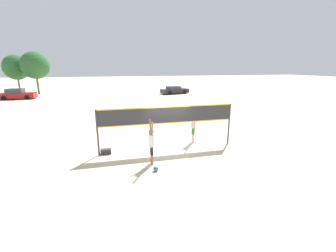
% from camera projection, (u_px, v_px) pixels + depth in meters
% --- Properties ---
extents(ground_plane, '(200.00, 200.00, 0.00)m').
position_uv_depth(ground_plane, '(168.00, 149.00, 12.95)').
color(ground_plane, beige).
extents(volleyball_net, '(7.72, 0.10, 2.48)m').
position_uv_depth(volleyball_net, '(168.00, 118.00, 12.48)').
color(volleyball_net, '#38383D').
rests_on(volleyball_net, ground_plane).
extents(player_spiker, '(0.28, 0.71, 2.17)m').
position_uv_depth(player_spiker, '(152.00, 141.00, 10.68)').
color(player_spiker, '#8C664C').
rests_on(player_spiker, ground_plane).
extents(player_blocker, '(0.28, 0.72, 2.26)m').
position_uv_depth(player_blocker, '(193.00, 124.00, 13.79)').
color(player_blocker, beige).
rests_on(player_blocker, ground_plane).
extents(volleyball, '(0.24, 0.24, 0.24)m').
position_uv_depth(volleyball, '(156.00, 169.00, 10.15)').
color(volleyball, blue).
rests_on(volleyball, ground_plane).
extents(gear_bag, '(0.55, 0.32, 0.27)m').
position_uv_depth(gear_bag, '(106.00, 151.00, 12.17)').
color(gear_bag, '#2D2D33').
rests_on(gear_bag, ground_plane).
extents(parked_car_near, '(5.11, 3.01, 1.30)m').
position_uv_depth(parked_car_near, '(174.00, 90.00, 38.95)').
color(parked_car_near, '#232328').
rests_on(parked_car_near, ground_plane).
extents(parked_car_mid, '(4.71, 2.03, 1.51)m').
position_uv_depth(parked_car_mid, '(17.00, 94.00, 32.60)').
color(parked_car_mid, maroon).
rests_on(parked_car_mid, ground_plane).
extents(tree_left_cluster, '(4.47, 4.47, 7.03)m').
position_uv_depth(tree_left_cluster, '(35.00, 65.00, 37.36)').
color(tree_left_cluster, brown).
rests_on(tree_left_cluster, ground_plane).
extents(tree_right_cluster, '(4.25, 4.25, 6.59)m').
position_uv_depth(tree_right_cluster, '(16.00, 67.00, 38.58)').
color(tree_right_cluster, brown).
rests_on(tree_right_cluster, ground_plane).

